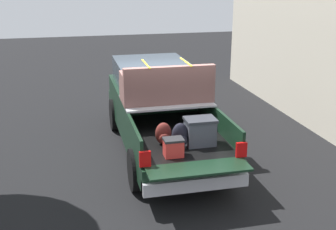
{
  "coord_description": "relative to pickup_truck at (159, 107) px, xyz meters",
  "views": [
    {
      "loc": [
        -9.28,
        2.05,
        4.07
      ],
      "look_at": [
        -0.6,
        0.0,
        1.1
      ],
      "focal_mm": 46.11,
      "sensor_mm": 36.0,
      "label": 1
    }
  ],
  "objects": [
    {
      "name": "ground_plane",
      "position": [
        -0.38,
        0.0,
        -0.99
      ],
      "size": [
        40.0,
        40.0,
        0.0
      ],
      "primitive_type": "plane",
      "color": "black"
    },
    {
      "name": "building_facade",
      "position": [
        0.28,
        -4.39,
        1.06
      ],
      "size": [
        11.65,
        0.36,
        4.1
      ],
      "primitive_type": "cube",
      "color": "beige",
      "rests_on": "ground_plane"
    },
    {
      "name": "pickup_truck",
      "position": [
        0.0,
        0.0,
        0.0
      ],
      "size": [
        6.05,
        2.06,
        2.23
      ],
      "color": "black",
      "rests_on": "ground_plane"
    }
  ]
}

